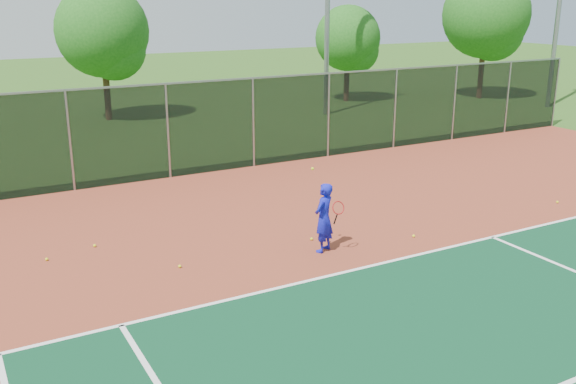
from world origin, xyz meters
TOP-DOWN VIEW (x-y plane):
  - ground at (0.00, 0.00)m, footprint 120.00×120.00m
  - court_apron at (0.00, 2.00)m, footprint 30.00×20.00m
  - fence_back at (0.00, 12.00)m, footprint 30.00×0.06m
  - tennis_player at (-2.03, 4.25)m, footprint 0.70×0.72m
  - practice_ball_0 at (-7.65, 6.71)m, footprint 0.07×0.07m
  - practice_ball_1 at (-1.92, 4.95)m, footprint 0.07×0.07m
  - practice_ball_2 at (-5.23, 4.92)m, footprint 0.07×0.07m
  - practice_ball_3 at (-6.54, 7.02)m, footprint 0.07×0.07m
  - practice_ball_4 at (5.63, 4.08)m, footprint 0.07×0.07m
  - practice_ball_5 at (0.34, 3.93)m, footprint 0.07×0.07m
  - tree_back_left at (-2.04, 23.29)m, footprint 4.26×4.26m
  - tree_back_mid at (11.15, 22.69)m, footprint 3.57×3.57m
  - tree_back_right at (18.50, 19.84)m, footprint 4.85×4.85m

SIDE VIEW (x-z plane):
  - ground at x=0.00m, z-range 0.00..0.00m
  - court_apron at x=0.00m, z-range 0.00..0.02m
  - practice_ball_0 at x=-7.65m, z-range 0.02..0.09m
  - practice_ball_1 at x=-1.92m, z-range 0.02..0.09m
  - practice_ball_2 at x=-5.23m, z-range 0.02..0.09m
  - practice_ball_3 at x=-6.54m, z-range 0.02..0.09m
  - practice_ball_4 at x=5.63m, z-range 0.02..0.09m
  - practice_ball_5 at x=0.34m, z-range 0.02..0.09m
  - tennis_player at x=-2.03m, z-range -0.17..1.81m
  - fence_back at x=0.00m, z-range 0.05..3.08m
  - tree_back_mid at x=11.15m, z-range 0.67..5.92m
  - tree_back_left at x=-2.04m, z-range 0.80..7.06m
  - tree_back_right at x=18.50m, z-range 0.91..8.02m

